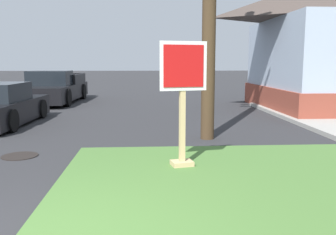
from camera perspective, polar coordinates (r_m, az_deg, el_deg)
grass_corner_patch at (r=5.25m, az=13.77°, el=-11.80°), size 5.72×5.79×0.08m
stop_sign at (r=6.18m, az=2.29°, el=1.98°), size 0.79×0.35×2.11m
manhole_cover at (r=7.89m, az=-22.00°, el=-5.54°), size 0.70×0.70×0.02m
pickup_truck_black at (r=17.72m, az=-17.17°, el=4.20°), size 2.22×5.52×1.48m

